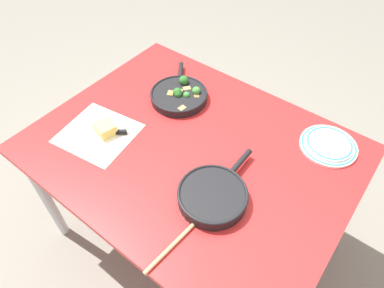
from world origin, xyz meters
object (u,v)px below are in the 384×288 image
object	(u,v)px
skillet_eggs	(213,195)
cheese_block	(105,129)
skillet_broccoli	(179,94)
grater_knife	(107,133)
wooden_spoon	(192,226)
dinner_plate_stack	(329,145)

from	to	relation	value
skillet_eggs	cheese_block	size ratio (longest dim) A/B	3.99
skillet_broccoli	grater_knife	distance (m)	0.39
skillet_broccoli	wooden_spoon	bearing A→B (deg)	-173.81
wooden_spoon	cheese_block	world-z (taller)	cheese_block
wooden_spoon	dinner_plate_stack	xyz separation A→B (m)	(0.23, 0.66, 0.00)
cheese_block	dinner_plate_stack	size ratio (longest dim) A/B	0.41
skillet_eggs	grater_knife	size ratio (longest dim) A/B	1.89
skillet_broccoli	dinner_plate_stack	xyz separation A→B (m)	(0.70, 0.14, -0.01)
skillet_eggs	skillet_broccoli	bearing A→B (deg)	50.41
wooden_spoon	grater_knife	bearing A→B (deg)	81.67
wooden_spoon	cheese_block	distance (m)	0.60
skillet_eggs	grater_knife	world-z (taller)	skillet_eggs
cheese_block	dinner_plate_stack	distance (m)	0.96
wooden_spoon	cheese_block	xyz separation A→B (m)	(-0.58, 0.13, 0.02)
skillet_eggs	grater_knife	bearing A→B (deg)	90.06
skillet_broccoli	wooden_spoon	distance (m)	0.69
wooden_spoon	dinner_plate_stack	distance (m)	0.69
skillet_eggs	cheese_block	bearing A→B (deg)	89.72
dinner_plate_stack	grater_knife	bearing A→B (deg)	-146.76
skillet_broccoli	grater_knife	size ratio (longest dim) A/B	1.68
skillet_eggs	wooden_spoon	bearing A→B (deg)	-177.31
skillet_eggs	grater_knife	xyz separation A→B (m)	(-0.56, -0.01, -0.02)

